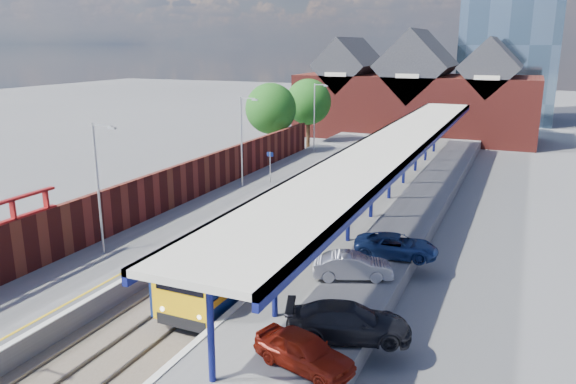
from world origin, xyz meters
The scene contains 22 objects.
ground centered at (0.00, 30.00, 0.00)m, with size 240.00×240.00×0.00m, color #5B5B5E.
ballast_bed centered at (0.00, 20.00, 0.03)m, with size 6.00×76.00×0.06m, color #473D33.
rails centered at (0.00, 20.00, 0.12)m, with size 4.51×76.00×0.14m.
left_platform centered at (-5.50, 20.00, 0.50)m, with size 5.00×76.00×1.00m, color #565659.
right_platform centered at (6.00, 20.00, 0.50)m, with size 6.00×76.00×1.00m, color #565659.
coping_left centered at (-3.15, 20.00, 1.02)m, with size 0.30×76.00×0.05m, color silver.
coping_right centered at (3.15, 20.00, 1.02)m, with size 0.30×76.00×0.05m, color silver.
yellow_line centered at (-3.75, 20.00, 1.01)m, with size 0.14×76.00×0.01m, color yellow.
train centered at (1.49, 34.21, 2.12)m, with size 3.19×65.96×3.45m.
canopy centered at (5.48, 21.95, 5.25)m, with size 4.50×52.00×4.48m.
lamp_post_b centered at (-6.36, 6.00, 4.99)m, with size 1.48×0.18×7.00m.
lamp_post_c centered at (-6.36, 22.00, 4.99)m, with size 1.48×0.18×7.00m.
lamp_post_d centered at (-6.36, 38.00, 4.99)m, with size 1.48×0.18×7.00m.
platform_sign centered at (-5.00, 24.00, 2.69)m, with size 0.55×0.08×2.50m.
brick_wall centered at (-8.10, 13.54, 2.45)m, with size 0.35×50.00×3.86m.
station_building centered at (0.00, 58.00, 5.45)m, with size 30.00×12.12×13.78m.
tree_near centered at (-10.35, 35.91, 5.35)m, with size 5.20×5.20×8.10m.
tree_far centered at (-9.35, 43.91, 5.35)m, with size 5.20×5.20×8.10m.
parked_car_red centered at (7.50, -0.05, 1.64)m, with size 1.51×3.75×1.28m, color maroon.
parked_car_silver centered at (6.78, 7.99, 1.62)m, with size 1.32×3.79×1.25m, color #BBBABF.
parked_car_dark centered at (8.31, 2.47, 1.69)m, with size 1.93×4.75×1.38m, color black.
parked_car_blue centered at (8.08, 11.62, 1.60)m, with size 2.00×4.34×1.21m, color navy.
Camera 1 is at (13.81, -16.14, 11.85)m, focal length 35.00 mm.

